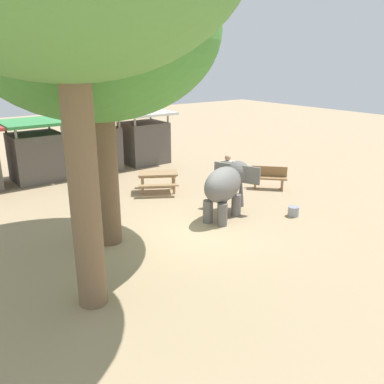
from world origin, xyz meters
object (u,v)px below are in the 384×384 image
(shade_tree_secondary, at_px, (95,29))
(picnic_table_near, at_px, (158,177))
(market_stall_green, at_px, (36,154))
(wooden_bench, at_px, (269,177))
(feed_bucket, at_px, (293,211))
(person_handler, at_px, (227,173))
(market_stall_white, at_px, (144,140))
(market_stall_orange, at_px, (94,146))
(elephant, at_px, (227,185))

(shade_tree_secondary, distance_m, picnic_table_near, 6.86)
(shade_tree_secondary, relative_size, market_stall_green, 3.15)
(wooden_bench, distance_m, market_stall_green, 9.71)
(wooden_bench, height_order, feed_bucket, wooden_bench)
(person_handler, height_order, market_stall_white, market_stall_white)
(market_stall_orange, bearing_deg, market_stall_white, 0.00)
(feed_bucket, bearing_deg, market_stall_green, 120.31)
(shade_tree_secondary, distance_m, wooden_bench, 8.98)
(picnic_table_near, xyz_separation_m, market_stall_orange, (-0.62, 4.43, 0.55))
(market_stall_green, xyz_separation_m, market_stall_white, (5.20, 0.00, 0.00))
(person_handler, relative_size, shade_tree_secondary, 0.20)
(shade_tree_secondary, height_order, wooden_bench, shade_tree_secondary)
(shade_tree_secondary, distance_m, feed_bucket, 8.12)
(person_handler, height_order, feed_bucket, person_handler)
(person_handler, bearing_deg, shade_tree_secondary, -34.75)
(person_handler, height_order, picnic_table_near, person_handler)
(shade_tree_secondary, distance_m, market_stall_orange, 9.18)
(elephant, relative_size, picnic_table_near, 1.20)
(shade_tree_secondary, bearing_deg, wooden_bench, 6.12)
(market_stall_orange, distance_m, feed_bucket, 9.75)
(elephant, distance_m, feed_bucket, 2.42)
(person_handler, xyz_separation_m, market_stall_white, (0.27, 6.53, 0.19))
(person_handler, distance_m, picnic_table_near, 2.73)
(wooden_bench, height_order, market_stall_white, market_stall_white)
(person_handler, distance_m, market_stall_green, 8.18)
(elephant, bearing_deg, market_stall_green, 92.14)
(wooden_bench, bearing_deg, shade_tree_secondary, 52.45)
(shade_tree_secondary, bearing_deg, feed_bucket, -17.52)
(market_stall_orange, bearing_deg, market_stall_green, 180.00)
(market_stall_white, bearing_deg, market_stall_green, 180.00)
(picnic_table_near, height_order, market_stall_green, market_stall_green)
(picnic_table_near, xyz_separation_m, feed_bucket, (2.20, -4.85, -0.43))
(feed_bucket, bearing_deg, picnic_table_near, 114.43)
(market_stall_orange, xyz_separation_m, market_stall_white, (2.60, 0.00, 0.00))
(elephant, bearing_deg, picnic_table_near, 74.09)
(elephant, xyz_separation_m, wooden_bench, (3.39, 1.29, -0.62))
(market_stall_green, bearing_deg, wooden_bench, -43.68)
(wooden_bench, height_order, market_stall_orange, market_stall_orange)
(shade_tree_secondary, bearing_deg, picnic_table_near, 40.70)
(market_stall_orange, bearing_deg, wooden_bench, -56.64)
(person_handler, bearing_deg, market_stall_orange, -115.30)
(market_stall_orange, bearing_deg, person_handler, -70.33)
(wooden_bench, xyz_separation_m, feed_bucket, (-1.58, -2.60, -0.31))
(wooden_bench, height_order, market_stall_green, market_stall_green)
(person_handler, height_order, wooden_bench, person_handler)
(market_stall_green, xyz_separation_m, feed_bucket, (5.43, -9.28, -0.98))
(picnic_table_near, bearing_deg, market_stall_white, -83.79)
(shade_tree_secondary, bearing_deg, market_stall_green, 87.63)
(wooden_bench, bearing_deg, person_handler, 41.88)
(elephant, height_order, shade_tree_secondary, shade_tree_secondary)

